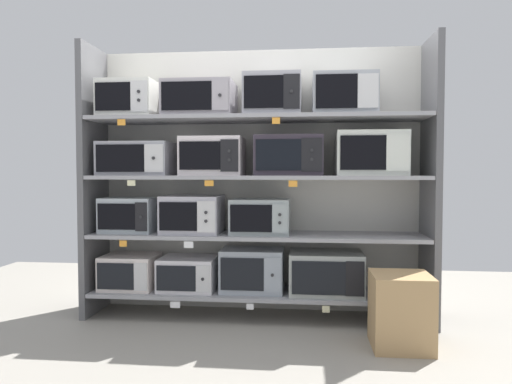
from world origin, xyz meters
The scene contains 34 objects.
ground centered at (0.00, -1.00, -0.01)m, with size 6.62×6.00×0.02m, color gray.
back_panel centered at (0.00, 0.26, 1.09)m, with size 2.82×0.04×2.18m, color beige.
upright_left centered at (-1.34, 0.00, 1.09)m, with size 0.05×0.49×2.18m, color #5B5B5E.
upright_right centered at (1.34, 0.00, 1.09)m, with size 0.05×0.49×2.18m, color #5B5B5E.
shelf_0 centered at (0.00, 0.00, 0.19)m, with size 2.62×0.49×0.03m, color #99999E.
microwave_0 centered at (-1.04, 0.00, 0.35)m, with size 0.43×0.39×0.27m.
microwave_1 centered at (-0.55, 0.00, 0.34)m, with size 0.45×0.39×0.26m.
microwave_2 centered at (-0.03, 0.00, 0.38)m, with size 0.49×0.34×0.34m.
microwave_3 centered at (0.55, 0.00, 0.37)m, with size 0.57×0.42×0.32m.
price_tag_0 centered at (-0.59, -0.25, 0.15)m, with size 0.08×0.00×0.05m, color white.
price_tag_1 centered at (-0.02, -0.25, 0.15)m, with size 0.06×0.00×0.04m, color white.
price_tag_2 centered at (0.54, -0.25, 0.15)m, with size 0.05×0.00×0.05m, color beige.
shelf_1 centered at (0.00, 0.00, 0.66)m, with size 2.62×0.49×0.03m, color #99999E.
microwave_4 centered at (-1.04, 0.00, 0.81)m, with size 0.42×0.34×0.28m.
microwave_5 centered at (-0.51, 0.00, 0.82)m, with size 0.46×0.42×0.30m.
microwave_6 centered at (0.03, 0.00, 0.81)m, with size 0.46×0.36×0.28m.
price_tag_3 centered at (-1.00, -0.25, 0.61)m, with size 0.06×0.00×0.05m, color orange.
price_tag_4 centered at (-0.49, -0.25, 0.61)m, with size 0.07×0.00×0.05m, color white.
shelf_2 centered at (0.00, 0.00, 1.12)m, with size 2.62×0.49×0.03m, color #99999E.
microwave_7 centered at (-0.97, 0.00, 1.27)m, with size 0.57×0.40×0.27m.
microwave_8 centered at (-0.34, 0.00, 1.29)m, with size 0.48×0.41×0.30m.
microwave_9 centered at (0.26, 0.00, 1.29)m, with size 0.53×0.36×0.31m.
microwave_10 centered at (0.89, 0.00, 1.30)m, with size 0.53×0.38×0.34m.
price_tag_5 centered at (-0.93, -0.25, 1.08)m, with size 0.06×0.00×0.04m, color beige.
price_tag_6 centered at (-0.33, -0.25, 1.08)m, with size 0.07×0.00×0.04m, color orange.
price_tag_7 centered at (0.30, -0.25, 1.08)m, with size 0.06×0.00×0.05m, color orange.
shelf_3 centered at (0.00, 0.00, 1.58)m, with size 2.62×0.49×0.03m, color #99999E.
microwave_11 centered at (-1.03, 0.00, 1.75)m, with size 0.44×0.38×0.30m.
microwave_12 centered at (-0.45, 0.00, 1.74)m, with size 0.55×0.44×0.28m.
microwave_13 centered at (0.13, 0.00, 1.76)m, with size 0.44×0.43×0.32m.
microwave_14 centered at (0.68, 0.00, 1.75)m, with size 0.48×0.43×0.31m.
price_tag_8 centered at (-1.00, -0.25, 1.54)m, with size 0.06×0.00×0.05m, color orange.
price_tag_9 centered at (0.17, -0.25, 1.54)m, with size 0.06×0.00×0.05m, color orange.
shipping_carton centered at (1.02, -0.56, 0.24)m, with size 0.38×0.38×0.49m, color tan.
Camera 1 is at (0.39, -3.75, 1.16)m, focal length 33.37 mm.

